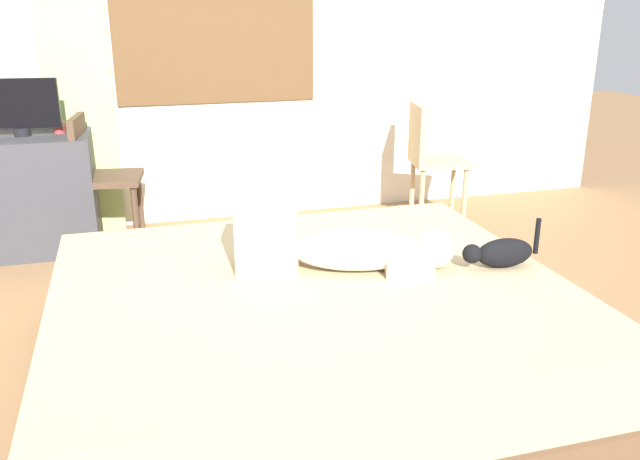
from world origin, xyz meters
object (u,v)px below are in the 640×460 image
(cat, at_px, (501,253))
(chair_by_desk, at_px, (98,171))
(desk, at_px, (21,194))
(chair_spare, at_px, (430,155))
(tv_monitor, at_px, (19,106))
(person_lying, at_px, (334,243))
(cup, at_px, (59,127))
(bed, at_px, (310,328))

(cat, bearing_deg, chair_by_desk, 131.27)
(desk, distance_m, chair_spare, 2.72)
(cat, bearing_deg, desk, 137.03)
(cat, bearing_deg, chair_spare, 74.27)
(chair_by_desk, bearing_deg, tv_monitor, 167.69)
(person_lying, height_order, cat, person_lying)
(tv_monitor, relative_size, cup, 6.34)
(chair_by_desk, xyz_separation_m, chair_spare, (2.23, -0.13, 0.00))
(person_lying, xyz_separation_m, desk, (-1.50, 1.86, -0.17))
(cat, height_order, tv_monitor, tv_monitor)
(tv_monitor, relative_size, chair_spare, 0.56)
(tv_monitor, bearing_deg, chair_spare, -4.80)
(cat, height_order, desk, desk)
(desk, bearing_deg, cup, 6.03)
(bed, height_order, cat, cat)
(cat, bearing_deg, person_lying, 164.76)
(tv_monitor, xyz_separation_m, chair_spare, (2.65, -0.22, -0.41))
(chair_by_desk, bearing_deg, cup, 149.82)
(chair_spare, bearing_deg, desk, 175.31)
(bed, relative_size, person_lying, 2.28)
(tv_monitor, xyz_separation_m, chair_by_desk, (0.42, -0.09, -0.41))
(bed, height_order, tv_monitor, tv_monitor)
(cat, distance_m, chair_by_desk, 2.60)
(tv_monitor, relative_size, chair_by_desk, 0.56)
(person_lying, xyz_separation_m, chair_by_desk, (-1.02, 1.76, -0.03))
(cup, bearing_deg, desk, -173.97)
(person_lying, bearing_deg, chair_spare, 53.37)
(tv_monitor, height_order, chair_spare, tv_monitor)
(chair_spare, bearing_deg, bed, -127.72)
(bed, height_order, desk, desk)
(chair_by_desk, bearing_deg, desk, 169.17)
(person_lying, bearing_deg, chair_by_desk, 119.91)
(cup, bearing_deg, tv_monitor, -172.32)
(desk, bearing_deg, bed, -55.36)
(chair_by_desk, bearing_deg, chair_spare, -3.35)
(cup, distance_m, chair_by_desk, 0.36)
(bed, xyz_separation_m, cat, (0.84, -0.08, 0.28))
(bed, height_order, person_lying, person_lying)
(desk, distance_m, chair_by_desk, 0.51)
(cat, relative_size, desk, 0.40)
(bed, bearing_deg, desk, 124.64)
(person_lying, bearing_deg, tv_monitor, 127.76)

